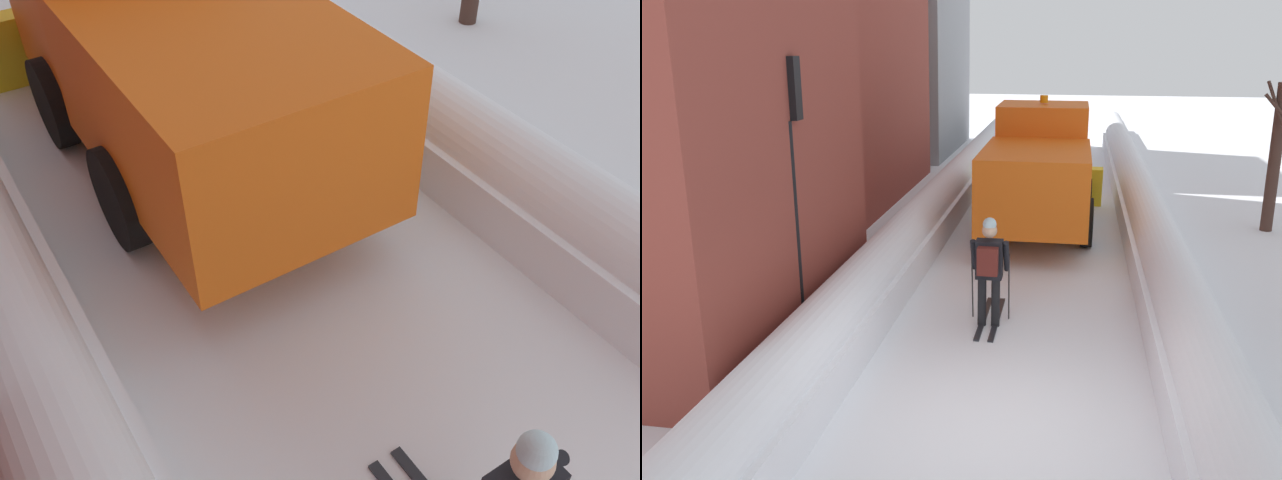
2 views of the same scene
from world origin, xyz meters
TOP-DOWN VIEW (x-y plane):
  - ground_plane at (0.00, 10.00)m, footprint 80.00×80.00m
  - snowbank_right at (2.53, 10.00)m, footprint 1.10×36.00m
  - plow_truck at (-0.00, 8.71)m, footprint 3.20×5.98m

SIDE VIEW (x-z plane):
  - ground_plane at x=0.00m, z-range 0.00..0.00m
  - snowbank_right at x=2.53m, z-range -0.06..0.99m
  - plow_truck at x=0.00m, z-range -0.08..3.04m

